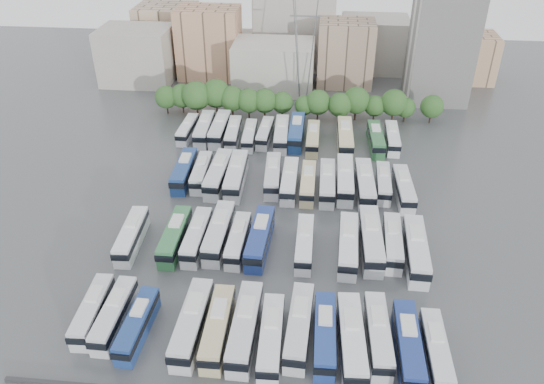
# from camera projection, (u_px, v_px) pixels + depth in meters

# --- Properties ---
(ground) EXTENTS (220.00, 220.00, 0.00)m
(ground) POSITION_uv_depth(u_px,v_px,m) (275.00, 226.00, 86.27)
(ground) COLOR #424447
(ground) RESTS_ON ground
(tree_line) EXTENTS (65.32, 8.11, 8.35)m
(tree_line) POSITION_uv_depth(u_px,v_px,m) (284.00, 100.00, 119.46)
(tree_line) COLOR black
(tree_line) RESTS_ON ground
(city_buildings) EXTENTS (102.00, 35.00, 20.00)m
(city_buildings) POSITION_uv_depth(u_px,v_px,m) (273.00, 45.00, 142.99)
(city_buildings) COLOR #9E998E
(city_buildings) RESTS_ON ground
(apartment_tower) EXTENTS (14.00, 14.00, 26.00)m
(apartment_tower) POSITION_uv_depth(u_px,v_px,m) (441.00, 46.00, 125.15)
(apartment_tower) COLOR silver
(apartment_tower) RESTS_ON ground
(electricity_pylon) EXTENTS (9.00, 6.91, 33.83)m
(electricity_pylon) POSITION_uv_depth(u_px,v_px,m) (305.00, 27.00, 118.06)
(electricity_pylon) COLOR slate
(electricity_pylon) RESTS_ON ground
(bus_r0_s0) EXTENTS (2.88, 11.29, 3.52)m
(bus_r0_s0) POSITION_uv_depth(u_px,v_px,m) (93.00, 310.00, 67.92)
(bus_r0_s0) COLOR silver
(bus_r0_s0) RESTS_ON ground
(bus_r0_s1) EXTENTS (2.67, 11.51, 3.60)m
(bus_r0_s1) POSITION_uv_depth(u_px,v_px,m) (114.00, 314.00, 67.29)
(bus_r0_s1) COLOR silver
(bus_r0_s1) RESTS_ON ground
(bus_r0_s2) EXTENTS (2.81, 11.14, 3.47)m
(bus_r0_s2) POSITION_uv_depth(u_px,v_px,m) (137.00, 325.00, 65.89)
(bus_r0_s2) COLOR navy
(bus_r0_s2) RESTS_ON ground
(bus_r0_s4) EXTENTS (3.08, 13.11, 4.10)m
(bus_r0_s4) POSITION_uv_depth(u_px,v_px,m) (192.00, 323.00, 65.71)
(bus_r0_s4) COLOR silver
(bus_r0_s4) RESTS_ON ground
(bus_r0_s5) EXTENTS (2.82, 12.33, 3.86)m
(bus_r0_s5) POSITION_uv_depth(u_px,v_px,m) (218.00, 327.00, 65.25)
(bus_r0_s5) COLOR #C8BB89
(bus_r0_s5) RESTS_ON ground
(bus_r0_s6) EXTENTS (3.08, 13.23, 4.14)m
(bus_r0_s6) POSITION_uv_depth(u_px,v_px,m) (245.00, 327.00, 65.12)
(bus_r0_s6) COLOR silver
(bus_r0_s6) RESTS_ON ground
(bus_r0_s7) EXTENTS (2.95, 12.18, 3.80)m
(bus_r0_s7) POSITION_uv_depth(u_px,v_px,m) (271.00, 337.00, 63.95)
(bus_r0_s7) COLOR silver
(bus_r0_s7) RESTS_ON ground
(bus_r0_s8) EXTENTS (3.32, 12.66, 3.94)m
(bus_r0_s8) POSITION_uv_depth(u_px,v_px,m) (299.00, 326.00, 65.39)
(bus_r0_s8) COLOR silver
(bus_r0_s8) RESTS_ON ground
(bus_r0_s9) EXTENTS (2.75, 11.96, 3.74)m
(bus_r0_s9) POSITION_uv_depth(u_px,v_px,m) (325.00, 334.00, 64.36)
(bus_r0_s9) COLOR navy
(bus_r0_s9) RESTS_ON ground
(bus_r0_s10) EXTENTS (3.50, 13.14, 4.08)m
(bus_r0_s10) POSITION_uv_depth(u_px,v_px,m) (352.00, 339.00, 63.46)
(bus_r0_s10) COLOR white
(bus_r0_s10) RESTS_ON ground
(bus_r0_s11) EXTENTS (2.99, 12.05, 3.76)m
(bus_r0_s11) POSITION_uv_depth(u_px,v_px,m) (378.00, 334.00, 64.34)
(bus_r0_s11) COLOR silver
(bus_r0_s11) RESTS_ON ground
(bus_r0_s12) EXTENTS (2.73, 12.43, 3.90)m
(bus_r0_s12) POSITION_uv_depth(u_px,v_px,m) (408.00, 345.00, 62.83)
(bus_r0_s12) COLOR navy
(bus_r0_s12) RESTS_ON ground
(bus_r0_s13) EXTENTS (2.53, 11.33, 3.55)m
(bus_r0_s13) POSITION_uv_depth(u_px,v_px,m) (436.00, 351.00, 62.36)
(bus_r0_s13) COLOR silver
(bus_r0_s13) RESTS_ON ground
(bus_r1_s0) EXTENTS (3.19, 12.06, 3.75)m
(bus_r1_s0) POSITION_uv_depth(u_px,v_px,m) (132.00, 235.00, 81.13)
(bus_r1_s0) COLOR white
(bus_r1_s0) RESTS_ON ground
(bus_r1_s2) EXTENTS (2.70, 12.30, 3.86)m
(bus_r1_s2) POSITION_uv_depth(u_px,v_px,m) (175.00, 236.00, 80.94)
(bus_r1_s2) COLOR #317341
(bus_r1_s2) RESTS_ON ground
(bus_r1_s3) EXTENTS (2.74, 11.95, 3.74)m
(bus_r1_s3) POSITION_uv_depth(u_px,v_px,m) (197.00, 236.00, 80.94)
(bus_r1_s3) COLOR silver
(bus_r1_s3) RESTS_ON ground
(bus_r1_s4) EXTENTS (3.14, 13.14, 4.10)m
(bus_r1_s4) POSITION_uv_depth(u_px,v_px,m) (219.00, 232.00, 81.51)
(bus_r1_s4) COLOR silver
(bus_r1_s4) RESTS_ON ground
(bus_r1_s5) EXTENTS (2.71, 11.33, 3.54)m
(bus_r1_s5) POSITION_uv_depth(u_px,v_px,m) (238.00, 240.00, 80.35)
(bus_r1_s5) COLOR silver
(bus_r1_s5) RESTS_ON ground
(bus_r1_s6) EXTENTS (3.44, 13.15, 4.09)m
(bus_r1_s6) POSITION_uv_depth(u_px,v_px,m) (260.00, 237.00, 80.40)
(bus_r1_s6) COLOR navy
(bus_r1_s6) RESTS_ON ground
(bus_r1_s8) EXTENTS (2.55, 11.58, 3.63)m
(bus_r1_s8) POSITION_uv_depth(u_px,v_px,m) (304.00, 243.00, 79.58)
(bus_r1_s8) COLOR silver
(bus_r1_s8) RESTS_ON ground
(bus_r1_s10) EXTENTS (3.28, 12.94, 4.03)m
(bus_r1_s10) POSITION_uv_depth(u_px,v_px,m) (348.00, 245.00, 78.96)
(bus_r1_s10) COLOR silver
(bus_r1_s10) RESTS_ON ground
(bus_r1_s11) EXTENTS (3.27, 13.76, 4.30)m
(bus_r1_s11) POSITION_uv_depth(u_px,v_px,m) (371.00, 239.00, 79.85)
(bus_r1_s11) COLOR silver
(bus_r1_s11) RESTS_ON ground
(bus_r1_s12) EXTENTS (3.11, 11.95, 3.72)m
(bus_r1_s12) POSITION_uv_depth(u_px,v_px,m) (393.00, 242.00, 79.72)
(bus_r1_s12) COLOR silver
(bus_r1_s12) RESTS_ON ground
(bus_r1_s13) EXTENTS (3.43, 13.62, 4.24)m
(bus_r1_s13) POSITION_uv_depth(u_px,v_px,m) (416.00, 250.00, 77.78)
(bus_r1_s13) COLOR silver
(bus_r1_s13) RESTS_ON ground
(bus_r2_s1) EXTENTS (3.07, 12.64, 3.95)m
(bus_r2_s1) POSITION_uv_depth(u_px,v_px,m) (184.00, 170.00, 97.69)
(bus_r2_s1) COLOR navy
(bus_r2_s1) RESTS_ON ground
(bus_r2_s2) EXTENTS (2.86, 11.54, 3.60)m
(bus_r2_s2) POSITION_uv_depth(u_px,v_px,m) (201.00, 172.00, 97.48)
(bus_r2_s2) COLOR silver
(bus_r2_s2) RESTS_ON ground
(bus_r2_s3) EXTENTS (3.38, 13.58, 4.23)m
(bus_r2_s3) POSITION_uv_depth(u_px,v_px,m) (219.00, 174.00, 96.40)
(bus_r2_s3) COLOR silver
(bus_r2_s3) RESTS_ON ground
(bus_r2_s4) EXTENTS (3.23, 13.66, 4.27)m
(bus_r2_s4) POSITION_uv_depth(u_px,v_px,m) (236.00, 175.00, 95.92)
(bus_r2_s4) COLOR silver
(bus_r2_s4) RESTS_ON ground
(bus_r2_s6) EXTENTS (3.32, 12.42, 3.86)m
(bus_r2_s6) POSITION_uv_depth(u_px,v_px,m) (273.00, 175.00, 96.30)
(bus_r2_s6) COLOR silver
(bus_r2_s6) RESTS_ON ground
(bus_r2_s7) EXTENTS (2.69, 12.24, 3.84)m
(bus_r2_s7) POSITION_uv_depth(u_px,v_px,m) (290.00, 180.00, 94.78)
(bus_r2_s7) COLOR silver
(bus_r2_s7) RESTS_ON ground
(bus_r2_s8) EXTENTS (2.58, 11.68, 3.66)m
(bus_r2_s8) POSITION_uv_depth(u_px,v_px,m) (308.00, 183.00, 94.27)
(bus_r2_s8) COLOR beige
(bus_r2_s8) RESTS_ON ground
(bus_r2_s9) EXTENTS (2.77, 12.45, 3.90)m
(bus_r2_s9) POSITION_uv_depth(u_px,v_px,m) (327.00, 182.00, 94.10)
(bus_r2_s9) COLOR silver
(bus_r2_s9) RESTS_ON ground
(bus_r2_s10) EXTENTS (2.93, 13.30, 4.17)m
(bus_r2_s10) POSITION_uv_depth(u_px,v_px,m) (345.00, 179.00, 94.82)
(bus_r2_s10) COLOR silver
(bus_r2_s10) RESTS_ON ground
(bus_r2_s11) EXTENTS (3.25, 13.29, 4.14)m
(bus_r2_s11) POSITION_uv_depth(u_px,v_px,m) (365.00, 184.00, 93.53)
(bus_r2_s11) COLOR silver
(bus_r2_s11) RESTS_ON ground
(bus_r2_s12) EXTENTS (2.82, 11.18, 3.48)m
(bus_r2_s12) POSITION_uv_depth(u_px,v_px,m) (383.00, 183.00, 94.42)
(bus_r2_s12) COLOR silver
(bus_r2_s12) RESTS_ON ground
(bus_r2_s13) EXTENTS (3.06, 12.20, 3.80)m
(bus_r2_s13) POSITION_uv_depth(u_px,v_px,m) (404.00, 188.00, 92.54)
(bus_r2_s13) COLOR silver
(bus_r2_s13) RESTS_ON ground
(bus_r3_s0) EXTENTS (2.76, 10.99, 3.42)m
(bus_r3_s0) POSITION_uv_depth(u_px,v_px,m) (188.00, 129.00, 112.98)
(bus_r3_s0) COLOR white
(bus_r3_s0) RESTS_ON ground
(bus_r3_s1) EXTENTS (3.25, 12.82, 3.99)m
(bus_r3_s1) POSITION_uv_depth(u_px,v_px,m) (204.00, 129.00, 112.52)
(bus_r3_s1) COLOR silver
(bus_r3_s1) RESTS_ON ground
(bus_r3_s2) EXTENTS (2.87, 12.97, 4.07)m
(bus_r3_s2) POSITION_uv_depth(u_px,v_px,m) (220.00, 129.00, 112.45)
(bus_r3_s2) COLOR silver
(bus_r3_s2) RESTS_ON ground
(bus_r3_s3) EXTENTS (3.08, 11.69, 3.64)m
(bus_r3_s3) POSITION_uv_depth(u_px,v_px,m) (233.00, 133.00, 111.26)
(bus_r3_s3) COLOR silver
(bus_r3_s3) RESTS_ON ground
(bus_r3_s4) EXTENTS (2.74, 10.95, 3.41)m
(bus_r3_s4) POSITION_uv_depth(u_px,v_px,m) (250.00, 135.00, 110.53)
(bus_r3_s4) COLOR silver
(bus_r3_s4) RESTS_ON ground
(bus_r3_s5) EXTENTS (2.90, 11.17, 3.47)m
(bus_r3_s5) POSITION_uv_depth(u_px,v_px,m) (265.00, 133.00, 111.45)
(bus_r3_s5) COLOR silver
(bus_r3_s5) RESTS_ON ground
(bus_r3_s6) EXTENTS (3.25, 12.80, 3.99)m
(bus_r3_s6) POSITION_uv_depth(u_px,v_px,m) (281.00, 134.00, 110.50)
(bus_r3_s6) COLOR silver
(bus_r3_s6) RESTS_ON ground
(bus_r3_s7) EXTENTS (2.98, 13.28, 4.16)m
(bus_r3_s7) POSITION_uv_depth(u_px,v_px,m) (296.00, 132.00, 111.16)
(bus_r3_s7) COLOR navy
(bus_r3_s7) RESTS_ON ground
(bus_r3_s8) EXTENTS (2.60, 11.78, 3.70)m
(bus_r3_s8) POSITION_uv_depth(u_px,v_px,m) (313.00, 138.00, 109.13)
(bus_r3_s8) COLOR #C8BD89
(bus_r3_s8) RESTS_ON ground
(bus_r3_s10) EXTENTS (3.21, 13.74, 4.30)m
(bus_r3_s10) POSITION_uv_depth(u_px,v_px,m) (345.00, 137.00, 108.80)
(bus_r3_s10) COLOR beige
(bus_r3_s10) RESTS_ON ground
(bus_r3_s12) EXTENTS (3.14, 12.32, 3.84)m
(bus_r3_s12) POSITION_uv_depth(u_px,v_px,m) (376.00, 139.00, 108.72)
(bus_r3_s12) COLOR #2B6537
(bus_r3_s12) RESTS_ON ground
(bus_r3_s13) EXTENTS (2.71, 11.56, 3.62)m
(bus_r3_s13) POSITION_uv_depth(u_px,v_px,m) (392.00, 138.00, 109.27)
(bus_r3_s13) COLOR silver
(bus_r3_s13) RESTS_ON ground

